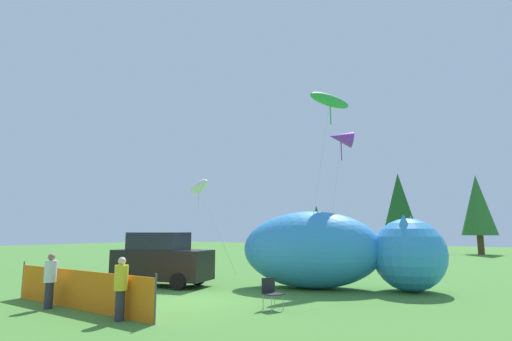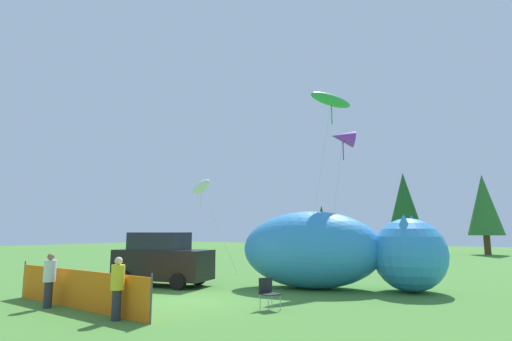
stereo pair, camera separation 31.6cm
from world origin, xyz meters
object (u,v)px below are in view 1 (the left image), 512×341
kite_white_ghost (199,187)px  spectator_in_white_shirt (121,286)px  spectator_in_green_shirt (50,278)px  folding_chair (271,291)px  inflatable_cat (335,253)px  kite_purple_delta (341,138)px  parked_car (161,260)px  kite_green_fish (330,101)px

kite_white_ghost → spectator_in_white_shirt: bearing=-59.7°
spectator_in_green_shirt → kite_white_ghost: (-3.22, 11.08, 4.10)m
folding_chair → inflatable_cat: size_ratio=0.11×
folding_chair → kite_purple_delta: kite_purple_delta is taller
spectator_in_green_shirt → kite_white_ghost: kite_white_ghost is taller
parked_car → folding_chair: parked_car is taller
spectator_in_white_shirt → kite_white_ghost: 13.49m
spectator_in_white_shirt → kite_white_ghost: bearing=120.3°
inflatable_cat → kite_purple_delta: kite_purple_delta is taller
kite_white_ghost → spectator_in_green_shirt: bearing=-73.8°
spectator_in_white_shirt → kite_purple_delta: kite_purple_delta is taller
kite_purple_delta → kite_white_ghost: bearing=-160.3°
spectator_in_white_shirt → kite_purple_delta: 15.55m
parked_car → kite_green_fish: bearing=35.6°
kite_white_ghost → kite_purple_delta: (7.99, 2.86, 2.61)m
spectator_in_white_shirt → kite_white_ghost: size_ratio=0.30×
kite_white_ghost → kite_green_fish: 9.23m
folding_chair → spectator_in_green_shirt: 6.91m
parked_car → kite_white_ghost: size_ratio=0.81×
folding_chair → kite_green_fish: kite_green_fish is taller
spectator_in_green_shirt → spectator_in_white_shirt: bearing=-0.2°
spectator_in_white_shirt → kite_green_fish: bearing=81.6°
kite_purple_delta → spectator_in_white_shirt: bearing=-96.2°
kite_green_fish → inflatable_cat: bearing=-69.0°
kite_white_ghost → inflatable_cat: bearing=-14.6°
folding_chair → kite_green_fish: (-0.97, 8.27, 8.61)m
kite_green_fish → kite_purple_delta: bearing=95.9°
inflatable_cat → kite_green_fish: size_ratio=0.89×
spectator_in_green_shirt → kite_purple_delta: (4.77, 13.94, 6.71)m
parked_car → inflatable_cat: bearing=12.3°
parked_car → kite_white_ghost: (-2.47, 5.48, 3.89)m
spectator_in_white_shirt → kite_green_fish: kite_green_fish is taller
kite_green_fish → kite_white_ghost: bearing=-175.4°
folding_chair → kite_purple_delta: (-1.20, 10.47, 7.07)m
inflatable_cat → kite_white_ghost: 10.35m
folding_chair → kite_purple_delta: 12.69m
folding_chair → spectator_in_white_shirt: spectator_in_white_shirt is taller
spectator_in_white_shirt → parked_car: bearing=125.6°
spectator_in_green_shirt → folding_chair: bearing=30.1°
kite_purple_delta → kite_green_fish: bearing=-84.1°
folding_chair → kite_white_ghost: bearing=165.2°
parked_car → inflatable_cat: (6.94, 3.03, 0.35)m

